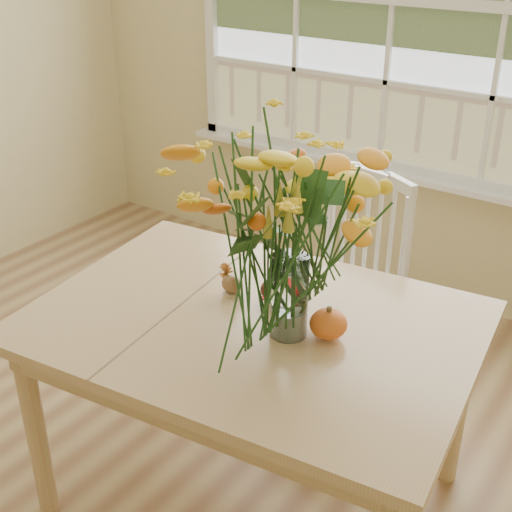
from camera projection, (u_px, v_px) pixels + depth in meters
The scene contains 8 objects.
wall_back at pixel (393, 41), 3.42m from camera, with size 4.00×0.02×2.70m, color beige.
window at pixel (393, 3), 3.31m from camera, with size 2.42×0.12×1.74m.
dining_table at pixel (252, 342), 2.26m from camera, with size 1.53×1.18×0.76m.
windsor_chair at pixel (349, 277), 2.90m from camera, with size 0.53×0.51×0.98m.
flower_vase at pixel (291, 217), 1.96m from camera, with size 0.56×0.56×0.66m.
pumpkin at pixel (328, 325), 2.10m from camera, with size 0.12×0.12×0.09m, color #C94F17.
turkey_figurine at pixel (232, 284), 2.34m from camera, with size 0.08×0.06×0.10m.
dark_gourd at pixel (273, 291), 2.30m from camera, with size 0.12×0.09×0.08m.
Camera 1 is at (1.49, -1.03, 1.95)m, focal length 48.00 mm.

